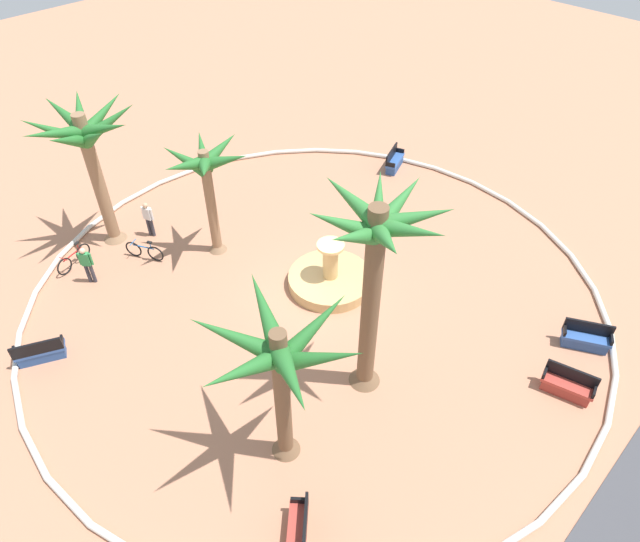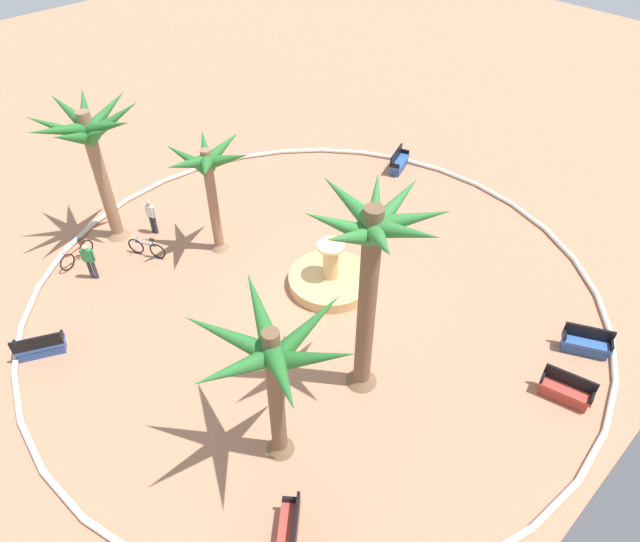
{
  "view_description": "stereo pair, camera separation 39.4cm",
  "coord_description": "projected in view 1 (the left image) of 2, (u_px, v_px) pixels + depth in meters",
  "views": [
    {
      "loc": [
        10.92,
        11.05,
        14.97
      ],
      "look_at": [
        -0.22,
        0.01,
        1.0
      ],
      "focal_mm": 31.74,
      "sensor_mm": 36.0,
      "label": 1
    },
    {
      "loc": [
        10.64,
        11.32,
        14.97
      ],
      "look_at": [
        -0.22,
        0.01,
        1.0
      ],
      "focal_mm": 31.74,
      "sensor_mm": 36.0,
      "label": 2
    }
  ],
  "objects": [
    {
      "name": "ground_plane",
      "position": [
        316.0,
        293.0,
        21.56
      ],
      "size": [
        80.0,
        80.0,
        0.0
      ],
      "primitive_type": "plane",
      "color": "tan"
    },
    {
      "name": "plaza_curb",
      "position": [
        316.0,
        291.0,
        21.49
      ],
      "size": [
        21.5,
        21.5,
        0.2
      ],
      "primitive_type": "torus",
      "color": "silver",
      "rests_on": "ground"
    },
    {
      "name": "fountain",
      "position": [
        330.0,
        279.0,
        21.73
      ],
      "size": [
        3.23,
        3.23,
        2.0
      ],
      "color": "tan",
      "rests_on": "ground"
    },
    {
      "name": "palm_tree_near_fountain",
      "position": [
        206.0,
        173.0,
        21.05
      ],
      "size": [
        3.54,
        3.18,
        4.88
      ],
      "color": "#8E6B4C",
      "rests_on": "ground"
    },
    {
      "name": "palm_tree_by_curb",
      "position": [
        86.0,
        143.0,
        21.03
      ],
      "size": [
        4.4,
        4.38,
        5.96
      ],
      "color": "#8E6B4C",
      "rests_on": "ground"
    },
    {
      "name": "palm_tree_mid_plaza",
      "position": [
        279.0,
        363.0,
        13.92
      ],
      "size": [
        4.52,
        4.44,
        5.34
      ],
      "color": "brown",
      "rests_on": "ground"
    },
    {
      "name": "palm_tree_far_side",
      "position": [
        376.0,
        258.0,
        15.0
      ],
      "size": [
        3.83,
        3.93,
        7.16
      ],
      "color": "brown",
      "rests_on": "ground"
    },
    {
      "name": "bench_east",
      "position": [
        298.0,
        534.0,
        14.44
      ],
      "size": [
        1.52,
        1.44,
        1.0
      ],
      "color": "#B73D33",
      "rests_on": "ground"
    },
    {
      "name": "bench_west",
      "position": [
        40.0,
        353.0,
        18.92
      ],
      "size": [
        1.66,
        1.15,
        1.0
      ],
      "color": "#335BA8",
      "rests_on": "ground"
    },
    {
      "name": "bench_north",
      "position": [
        585.0,
        339.0,
        19.36
      ],
      "size": [
        1.21,
        1.64,
        1.0
      ],
      "color": "#335BA8",
      "rests_on": "ground"
    },
    {
      "name": "bench_southeast",
      "position": [
        567.0,
        386.0,
        17.89
      ],
      "size": [
        0.89,
        1.67,
        1.0
      ],
      "color": "#B73D33",
      "rests_on": "ground"
    },
    {
      "name": "bench_southwest",
      "position": [
        394.0,
        162.0,
        28.07
      ],
      "size": [
        1.67,
        1.05,
        1.0
      ],
      "color": "#335BA8",
      "rests_on": "ground"
    },
    {
      "name": "bicycle_red_frame",
      "position": [
        145.0,
        251.0,
        22.84
      ],
      "size": [
        0.85,
        1.55,
        0.94
      ],
      "color": "black",
      "rests_on": "ground"
    },
    {
      "name": "bicycle_by_lamppost",
      "position": [
        74.0,
        259.0,
        22.49
      ],
      "size": [
        1.65,
        0.65,
        0.94
      ],
      "color": "black",
      "rests_on": "ground"
    },
    {
      "name": "person_cyclist_helmet",
      "position": [
        87.0,
        263.0,
        21.43
      ],
      "size": [
        0.39,
        0.41,
        1.66
      ],
      "color": "#33333D",
      "rests_on": "ground"
    },
    {
      "name": "person_cyclist_photo",
      "position": [
        148.0,
        218.0,
        23.63
      ],
      "size": [
        0.31,
        0.5,
        1.65
      ],
      "color": "#33333D",
      "rests_on": "ground"
    }
  ]
}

